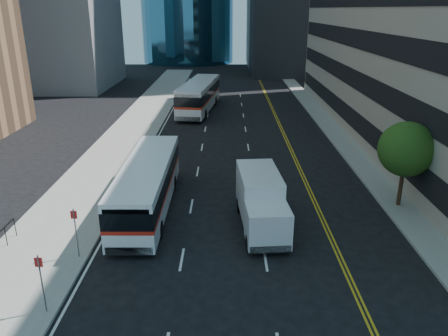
# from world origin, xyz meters

# --- Properties ---
(ground) EXTENTS (160.00, 160.00, 0.00)m
(ground) POSITION_xyz_m (0.00, 0.00, 0.00)
(ground) COLOR black
(ground) RESTS_ON ground
(sidewalk_west) EXTENTS (5.00, 90.00, 0.15)m
(sidewalk_west) POSITION_xyz_m (-10.50, 25.00, 0.07)
(sidewalk_west) COLOR gray
(sidewalk_west) RESTS_ON ground
(sidewalk_east) EXTENTS (2.00, 90.00, 0.15)m
(sidewalk_east) POSITION_xyz_m (9.00, 25.00, 0.07)
(sidewalk_east) COLOR gray
(sidewalk_east) RESTS_ON ground
(street_tree) EXTENTS (3.20, 3.20, 5.10)m
(street_tree) POSITION_xyz_m (9.00, 8.00, 3.64)
(street_tree) COLOR #332114
(street_tree) RESTS_ON sidewalk_east
(bus_front) EXTENTS (2.53, 11.41, 2.94)m
(bus_front) POSITION_xyz_m (-5.98, 7.53, 1.60)
(bus_front) COLOR white
(bus_front) RESTS_ON ground
(bus_rear) EXTENTS (4.46, 13.36, 3.38)m
(bus_rear) POSITION_xyz_m (-4.56, 34.24, 1.85)
(bus_rear) COLOR white
(bus_rear) RESTS_ON ground
(box_truck) EXTENTS (2.59, 6.31, 2.95)m
(box_truck) POSITION_xyz_m (0.48, 5.28, 1.56)
(box_truck) COLOR silver
(box_truck) RESTS_ON ground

